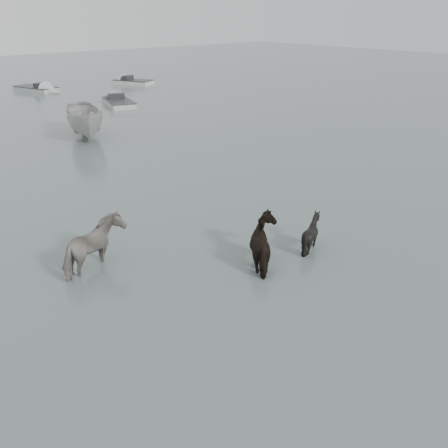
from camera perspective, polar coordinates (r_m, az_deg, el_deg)
The scene contains 8 objects.
ground at distance 13.62m, azimuth -1.61°, elevation -4.40°, with size 140.00×140.00×0.00m, color #4D5C58.
pony_pinto at distance 13.42m, azimuth -14.78°, elevation -1.83°, with size 0.87×1.91×1.62m, color black.
pony_dark at distance 13.34m, azimuth 5.17°, elevation -1.28°, with size 1.60×1.37×1.61m, color black.
pony_black at distance 14.41m, azimuth 9.97°, elevation -0.53°, with size 0.96×1.08×1.19m, color black.
boat_small at distance 28.01m, azimuth -15.53°, elevation 11.40°, with size 1.79×4.75×1.83m, color #A8A8A4.
skiff_port at distance 37.22m, azimuth -11.97°, elevation 13.69°, with size 5.46×1.60×0.75m, color #AAADAA, non-canonical shape.
skiff_mid at distance 45.74m, azimuth -20.71°, elevation 14.47°, with size 5.51×1.60×0.75m, color #A3A6A4, non-canonical shape.
skiff_star at distance 47.85m, azimuth -10.31°, elevation 15.89°, with size 4.87×1.60×0.75m, color beige, non-canonical shape.
Camera 1 is at (-7.43, -9.49, 6.36)m, focal length 40.00 mm.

